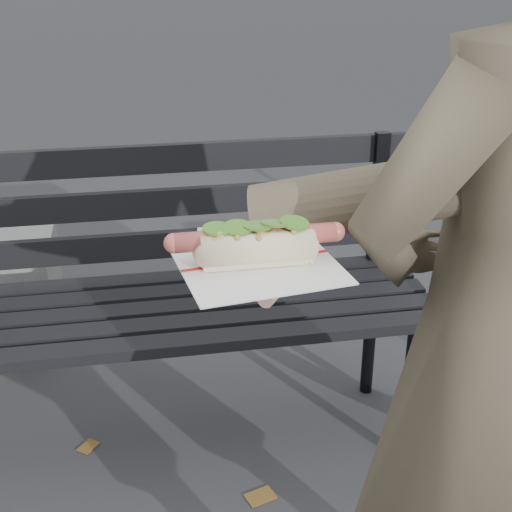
% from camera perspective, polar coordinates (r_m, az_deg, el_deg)
% --- Properties ---
extents(park_bench, '(1.50, 0.44, 0.88)m').
position_cam_1_polar(park_bench, '(1.99, -8.23, -2.00)').
color(park_bench, black).
rests_on(park_bench, ground).
extents(person, '(0.69, 0.57, 1.64)m').
position_cam_1_polar(person, '(1.18, 18.81, -6.94)').
color(person, '#4C4332').
rests_on(person, ground).
extents(held_hotdog, '(0.63, 0.30, 0.20)m').
position_cam_1_polar(held_hotdog, '(0.97, 10.75, 4.07)').
color(held_hotdog, '#4C4332').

